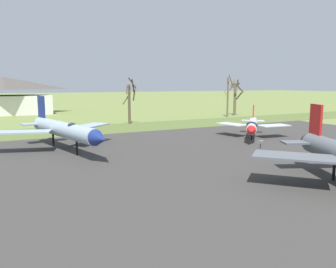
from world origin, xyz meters
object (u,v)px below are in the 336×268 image
at_px(jet_fighter_rear_center, 252,125).
at_px(info_placard_rear_center, 260,143).
at_px(jet_fighter_front_left, 64,129).
at_px(visitor_building, 4,96).

distance_m(jet_fighter_rear_center, info_placard_rear_center, 7.69).
distance_m(jet_fighter_front_left, info_placard_rear_center, 22.25).
bearing_deg(jet_fighter_rear_center, info_placard_rear_center, -124.20).
xyz_separation_m(jet_fighter_rear_center, visitor_building, (-28.90, 58.09, 2.75)).
xyz_separation_m(jet_fighter_front_left, visitor_building, (-4.28, 55.56, 2.13)).
xyz_separation_m(jet_fighter_front_left, jet_fighter_rear_center, (24.62, -2.53, -0.62)).
bearing_deg(info_placard_rear_center, visitor_building, 110.94).
bearing_deg(visitor_building, info_placard_rear_center, -69.06).
height_order(jet_fighter_front_left, jet_fighter_rear_center, jet_fighter_front_left).
distance_m(jet_fighter_rear_center, visitor_building, 64.94).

